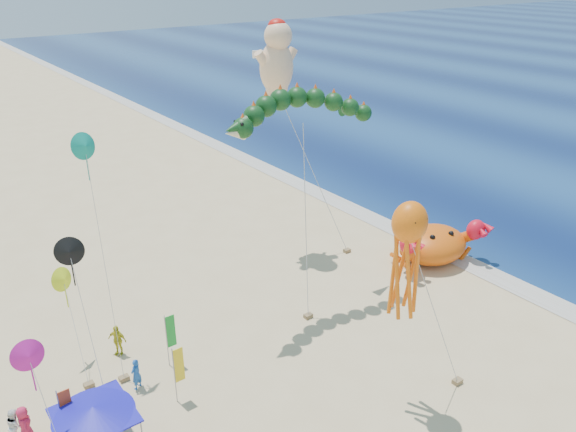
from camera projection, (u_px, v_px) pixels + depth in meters
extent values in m
plane|color=#D1B784|center=(333.00, 315.00, 34.50)|extent=(320.00, 320.00, 0.00)
plane|color=silver|center=(458.00, 259.00, 41.03)|extent=(320.00, 320.00, 0.00)
ellipsoid|color=#DE540B|center=(433.00, 244.00, 40.42)|extent=(6.13, 5.47, 2.51)
sphere|color=red|center=(419.00, 247.00, 37.67)|extent=(1.49, 1.49, 1.49)
sphere|color=black|center=(437.00, 238.00, 38.90)|extent=(0.39, 0.39, 0.39)
sphere|color=red|center=(471.00, 225.00, 40.72)|extent=(1.49, 1.49, 1.49)
sphere|color=black|center=(451.00, 232.00, 39.75)|extent=(0.39, 0.39, 0.39)
cone|color=#0E3613|center=(231.00, 126.00, 28.88)|extent=(1.40, 1.03, 1.14)
cylinder|color=#B2B2B2|center=(306.00, 223.00, 32.92)|extent=(1.18, 2.20, 11.37)
cube|color=olive|center=(308.00, 316.00, 34.18)|extent=(0.50, 0.35, 0.25)
ellipsoid|color=#FFCA9B|center=(276.00, 68.00, 38.02)|extent=(2.44, 2.01, 3.59)
sphere|color=#FFCA9B|center=(278.00, 36.00, 36.99)|extent=(1.88, 1.88, 1.88)
ellipsoid|color=red|center=(277.00, 25.00, 36.80)|extent=(1.21, 1.21, 0.85)
cylinder|color=#B2B2B2|center=(313.00, 173.00, 40.27)|extent=(3.24, 4.48, 11.71)
cube|color=olive|center=(347.00, 251.00, 41.94)|extent=(0.50, 0.35, 0.25)
ellipsoid|color=orange|center=(410.00, 222.00, 24.23)|extent=(1.67, 1.50, 1.92)
cylinder|color=#B2B2B2|center=(435.00, 313.00, 26.65)|extent=(3.30, 1.47, 8.84)
cube|color=olive|center=(457.00, 381.00, 28.84)|extent=(0.50, 0.35, 0.25)
cylinder|color=gray|center=(53.00, 430.00, 24.56)|extent=(0.06, 0.06, 2.20)
cylinder|color=gray|center=(118.00, 401.00, 26.15)|extent=(0.06, 0.06, 2.20)
cube|color=#1613AE|center=(94.00, 415.00, 23.82)|extent=(3.16, 3.16, 0.08)
cone|color=#1613AE|center=(93.00, 411.00, 23.72)|extent=(3.47, 3.47, 0.45)
cylinder|color=gray|center=(175.00, 375.00, 27.05)|extent=(0.05, 0.05, 3.20)
cube|color=yellow|center=(179.00, 365.00, 27.00)|extent=(0.50, 0.04, 1.90)
cylinder|color=gray|center=(62.00, 419.00, 24.45)|extent=(0.05, 0.05, 3.20)
cube|color=#B33C16|center=(67.00, 408.00, 24.40)|extent=(0.50, 0.04, 1.90)
cylinder|color=gray|center=(167.00, 341.00, 29.53)|extent=(0.05, 0.05, 3.20)
cube|color=#18912D|center=(171.00, 331.00, 29.48)|extent=(0.50, 0.04, 1.90)
imported|color=#C01E44|center=(25.00, 424.00, 25.06)|extent=(0.67, 0.97, 1.88)
imported|color=#1D54A9|center=(136.00, 374.00, 28.24)|extent=(0.75, 0.67, 1.74)
imported|color=gold|center=(117.00, 340.00, 30.70)|extent=(1.03, 1.13, 1.85)
imported|color=white|center=(15.00, 425.00, 25.08)|extent=(0.72, 0.90, 1.79)
cone|color=#E9FF1C|center=(63.00, 279.00, 29.06)|extent=(1.30, 0.51, 1.32)
cylinder|color=#B2B2B2|center=(84.00, 329.00, 29.07)|extent=(0.54, 3.04, 4.57)
cube|color=olive|center=(105.00, 378.00, 29.06)|extent=(0.50, 0.35, 0.25)
cone|color=#C3158F|center=(28.00, 356.00, 21.71)|extent=(1.30, 0.51, 1.32)
cone|color=#0D8F76|center=(85.00, 146.00, 25.94)|extent=(1.30, 0.51, 1.32)
cylinder|color=#B2B2B2|center=(118.00, 270.00, 27.45)|extent=(0.55, 3.04, 11.79)
cube|color=olive|center=(148.00, 380.00, 28.93)|extent=(0.50, 0.35, 0.25)
cone|color=black|center=(69.00, 252.00, 24.43)|extent=(1.30, 0.51, 1.32)
cylinder|color=#B2B2B2|center=(100.00, 344.00, 25.16)|extent=(0.55, 3.04, 8.04)
cube|color=olive|center=(129.00, 429.00, 25.87)|extent=(0.50, 0.35, 0.25)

